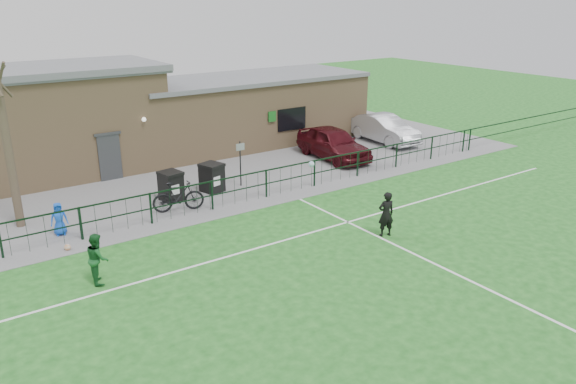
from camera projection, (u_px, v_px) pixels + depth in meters
ground at (385, 279)px, 16.57m from camera, size 90.00×90.00×0.00m
paving_strip at (187, 169)px, 27.02m from camera, size 34.00×13.00×0.02m
pitch_line_touch at (248, 203)px, 22.61m from camera, size 28.00×0.10×0.01m
pitch_line_mid at (304, 235)px, 19.67m from camera, size 28.00×0.10×0.01m
pitch_line_perp at (431, 262)px, 17.65m from camera, size 0.10×16.00×0.01m
perimeter_fence at (245, 188)px, 22.56m from camera, size 28.00×0.10×1.20m
bare_tree at (8, 146)px, 19.39m from camera, size 0.30×0.30×6.00m
wheelie_bin_left at (171, 187)px, 22.77m from camera, size 0.88×0.96×1.12m
wheelie_bin_right at (212, 178)px, 23.78m from camera, size 0.97×1.04×1.14m
sign_post at (240, 164)px, 24.35m from camera, size 0.08×0.08×2.00m
car_maroon at (333, 143)px, 28.56m from camera, size 2.21×4.85×1.61m
car_silver at (384, 129)px, 31.80m from camera, size 1.83×4.72×1.53m
bicycle_d at (178, 196)px, 21.58m from camera, size 2.06×1.10×1.19m
spectator_child at (59, 219)px, 19.44m from camera, size 0.63×0.46×1.18m
goalkeeper_kick at (384, 213)px, 19.38m from camera, size 1.35×3.47×2.11m
outfield_player at (98, 258)px, 16.20m from camera, size 0.69×0.82×1.52m
ball_ground at (68, 247)px, 18.43m from camera, size 0.22×0.22×0.22m
clubhouse at (143, 116)px, 28.13m from camera, size 24.25×5.40×4.96m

